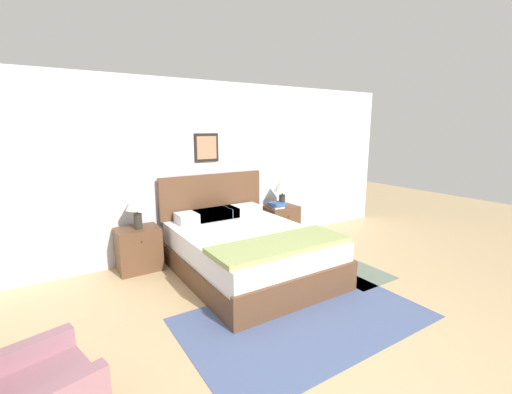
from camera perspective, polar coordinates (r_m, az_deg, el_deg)
ground_plane at (r=3.25m, az=13.71°, el=-25.07°), size 16.00×16.00×0.00m
wall_back at (r=5.26m, az=-10.64°, el=4.61°), size 7.88×0.09×2.60m
area_rug_main at (r=3.75m, az=8.17°, el=-19.31°), size 2.47×1.53×0.01m
area_rug_bedside at (r=5.11m, az=13.25°, el=-10.79°), size 0.70×1.56×0.01m
bed at (r=4.60m, az=-1.48°, el=-8.72°), size 1.68×2.20×1.22m
nightstand_near_window at (r=4.95m, az=-18.96°, el=-8.23°), size 0.55×0.43×0.59m
nightstand_by_door at (r=5.93m, az=4.17°, el=-4.35°), size 0.55×0.43×0.59m
table_lamp_near_window at (r=4.75m, az=-19.27°, el=-0.95°), size 0.29×0.29×0.49m
table_lamp_by_door at (r=5.77m, az=4.42°, el=1.78°), size 0.29×0.29×0.49m
book_thick_bottom at (r=5.75m, az=3.45°, el=-1.66°), size 0.20×0.24×0.03m
book_hardcover_middle at (r=5.74m, az=3.46°, el=-1.41°), size 0.23×0.25×0.03m
book_novel_upper at (r=5.74m, az=3.46°, el=-1.10°), size 0.24×0.26×0.04m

